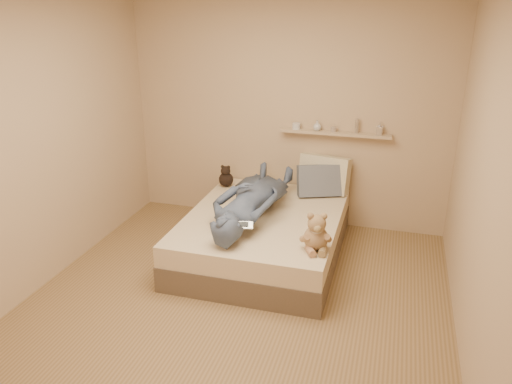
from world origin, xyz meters
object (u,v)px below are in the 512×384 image
(dark_plush, at_px, (226,177))
(wall_shelf, at_px, (335,133))
(pillow_cream, at_px, (324,174))
(pillow_grey, at_px, (321,180))
(person, at_px, (251,198))
(game_console, at_px, (243,225))
(teddy_bear, at_px, (316,235))
(bed, at_px, (264,235))

(dark_plush, xyz_separation_m, wall_shelf, (1.18, 0.25, 0.54))
(pillow_cream, height_order, pillow_grey, pillow_cream)
(pillow_cream, relative_size, wall_shelf, 0.46)
(person, bearing_deg, game_console, 102.55)
(game_console, xyz_separation_m, person, (-0.09, 0.52, 0.04))
(teddy_bear, bearing_deg, dark_plush, 135.07)
(pillow_cream, relative_size, pillow_grey, 1.10)
(pillow_grey, distance_m, person, 0.94)
(teddy_bear, relative_size, pillow_cream, 0.64)
(pillow_grey, distance_m, wall_shelf, 0.54)
(teddy_bear, xyz_separation_m, wall_shelf, (-0.07, 1.50, 0.51))
(game_console, distance_m, pillow_grey, 1.37)
(bed, bearing_deg, wall_shelf, 58.82)
(game_console, xyz_separation_m, wall_shelf, (0.58, 1.50, 0.50))
(bed, xyz_separation_m, person, (-0.11, -0.07, 0.42))
(teddy_bear, bearing_deg, person, 144.54)
(pillow_cream, bearing_deg, pillow_grey, -96.92)
(pillow_cream, relative_size, person, 0.34)
(wall_shelf, bearing_deg, person, -124.15)
(teddy_bear, bearing_deg, bed, 136.50)
(person, bearing_deg, pillow_grey, -123.44)
(bed, bearing_deg, pillow_cream, 60.66)
(game_console, relative_size, pillow_grey, 0.36)
(teddy_bear, bearing_deg, game_console, -179.98)
(dark_plush, xyz_separation_m, pillow_grey, (1.08, 0.03, 0.06))
(pillow_grey, bearing_deg, wall_shelf, 65.35)
(person, bearing_deg, pillow_cream, -119.69)
(pillow_cream, bearing_deg, bed, -119.34)
(pillow_grey, xyz_separation_m, person, (-0.56, -0.76, 0.02))
(game_console, bearing_deg, pillow_cream, 70.91)
(bed, distance_m, wall_shelf, 1.38)
(bed, distance_m, dark_plush, 0.97)
(teddy_bear, height_order, dark_plush, teddy_bear)
(game_console, relative_size, wall_shelf, 0.15)
(teddy_bear, xyz_separation_m, pillow_cream, (-0.16, 1.42, 0.06))
(pillow_grey, relative_size, person, 0.31)
(bed, relative_size, teddy_bear, 5.40)
(teddy_bear, xyz_separation_m, pillow_grey, (-0.17, 1.28, 0.03))
(bed, relative_size, wall_shelf, 1.58)
(wall_shelf, bearing_deg, pillow_grey, -114.65)
(bed, height_order, pillow_cream, pillow_cream)
(dark_plush, distance_m, pillow_cream, 1.11)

